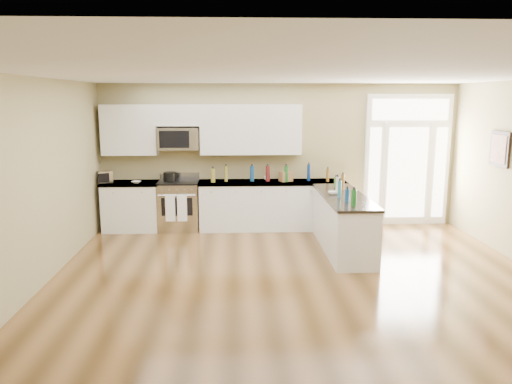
% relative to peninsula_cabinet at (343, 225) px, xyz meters
% --- Properties ---
extents(ground, '(8.00, 8.00, 0.00)m').
position_rel_peninsula_cabinet_xyz_m(ground, '(-0.93, -2.24, -0.43)').
color(ground, '#4B3115').
extents(room_shell, '(8.00, 8.00, 8.00)m').
position_rel_peninsula_cabinet_xyz_m(room_shell, '(-0.93, -2.24, 1.27)').
color(room_shell, tan).
rests_on(room_shell, ground).
extents(back_cabinet_left, '(1.10, 0.66, 0.94)m').
position_rel_peninsula_cabinet_xyz_m(back_cabinet_left, '(-3.80, 1.45, 0.00)').
color(back_cabinet_left, white).
rests_on(back_cabinet_left, ground).
extents(back_cabinet_right, '(2.85, 0.66, 0.94)m').
position_rel_peninsula_cabinet_xyz_m(back_cabinet_right, '(-1.08, 1.45, 0.00)').
color(back_cabinet_right, white).
rests_on(back_cabinet_right, ground).
extents(peninsula_cabinet, '(0.69, 2.32, 0.94)m').
position_rel_peninsula_cabinet_xyz_m(peninsula_cabinet, '(0.00, 0.00, 0.00)').
color(peninsula_cabinet, white).
rests_on(peninsula_cabinet, ground).
extents(upper_cabinet_left, '(1.04, 0.33, 0.95)m').
position_rel_peninsula_cabinet_xyz_m(upper_cabinet_left, '(-3.81, 1.59, 1.49)').
color(upper_cabinet_left, white).
rests_on(upper_cabinet_left, room_shell).
extents(upper_cabinet_right, '(1.94, 0.33, 0.95)m').
position_rel_peninsula_cabinet_xyz_m(upper_cabinet_right, '(-1.50, 1.59, 1.49)').
color(upper_cabinet_right, white).
rests_on(upper_cabinet_right, room_shell).
extents(upper_cabinet_short, '(0.82, 0.33, 0.40)m').
position_rel_peninsula_cabinet_xyz_m(upper_cabinet_short, '(-2.88, 1.59, 1.77)').
color(upper_cabinet_short, white).
rests_on(upper_cabinet_short, room_shell).
extents(microwave, '(0.78, 0.41, 0.42)m').
position_rel_peninsula_cabinet_xyz_m(microwave, '(-2.88, 1.56, 1.33)').
color(microwave, silver).
rests_on(microwave, room_shell).
extents(entry_door, '(1.70, 0.10, 2.60)m').
position_rel_peninsula_cabinet_xyz_m(entry_door, '(1.62, 1.71, 0.87)').
color(entry_door, white).
rests_on(entry_door, ground).
extents(wall_art_near, '(0.05, 0.58, 0.58)m').
position_rel_peninsula_cabinet_xyz_m(wall_art_near, '(2.54, -0.04, 1.27)').
color(wall_art_near, black).
rests_on(wall_art_near, room_shell).
extents(kitchen_range, '(0.77, 0.69, 1.08)m').
position_rel_peninsula_cabinet_xyz_m(kitchen_range, '(-2.90, 1.45, 0.04)').
color(kitchen_range, silver).
rests_on(kitchen_range, ground).
extents(stockpot, '(0.29, 0.29, 0.19)m').
position_rel_peninsula_cabinet_xyz_m(stockpot, '(-3.05, 1.45, 0.61)').
color(stockpot, black).
rests_on(stockpot, kitchen_range).
extents(toaster_oven, '(0.33, 0.29, 0.23)m').
position_rel_peninsula_cabinet_xyz_m(toaster_oven, '(-4.26, 1.40, 0.62)').
color(toaster_oven, silver).
rests_on(toaster_oven, back_cabinet_left).
extents(cardboard_box, '(0.27, 0.24, 0.19)m').
position_rel_peninsula_cabinet_xyz_m(cardboard_box, '(-0.83, 1.43, 0.60)').
color(cardboard_box, brown).
rests_on(cardboard_box, back_cabinet_right).
extents(bowl_left, '(0.22, 0.22, 0.04)m').
position_rel_peninsula_cabinet_xyz_m(bowl_left, '(-3.67, 1.33, 0.53)').
color(bowl_left, white).
rests_on(bowl_left, back_cabinet_left).
extents(bowl_peninsula, '(0.17, 0.17, 0.05)m').
position_rel_peninsula_cabinet_xyz_m(bowl_peninsula, '(-0.17, 0.08, 0.53)').
color(bowl_peninsula, white).
rests_on(bowl_peninsula, peninsula_cabinet).
extents(cup_counter, '(0.13, 0.13, 0.09)m').
position_rel_peninsula_cabinet_xyz_m(cup_counter, '(-1.18, 1.55, 0.55)').
color(cup_counter, white).
rests_on(cup_counter, back_cabinet_right).
extents(counter_bottles, '(2.37, 2.39, 0.32)m').
position_rel_peninsula_cabinet_xyz_m(counter_bottles, '(-0.78, 0.83, 0.64)').
color(counter_bottles, '#19591E').
rests_on(counter_bottles, back_cabinet_right).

